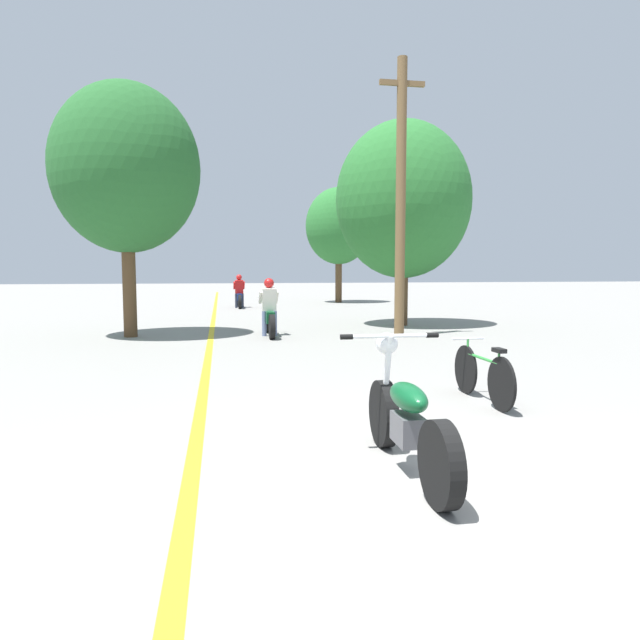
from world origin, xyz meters
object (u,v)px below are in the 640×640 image
Objects in this scene: roadside_tree_right_far at (339,226)px; motorcycle_rider_lead at (269,314)px; roadside_tree_left at (126,169)px; motorcycle_rider_far at (239,295)px; motorcycle_foreground at (406,419)px; bicycle_parked at (483,374)px; utility_pole at (401,196)px; roadside_tree_right_near at (404,200)px.

roadside_tree_right_far is 14.33m from motorcycle_rider_lead.
roadside_tree_left reaches higher than roadside_tree_right_far.
roadside_tree_right_far is 6.54m from motorcycle_rider_far.
roadside_tree_left is 4.85m from motorcycle_rider_lead.
motorcycle_rider_far reaches higher than motorcycle_foreground.
motorcycle_rider_far reaches higher than bicycle_parked.
utility_pole reaches higher than motorcycle_rider_lead.
roadside_tree_right_far is 21.14m from bicycle_parked.
motorcycle_rider_far is (-4.91, -2.96, -3.15)m from roadside_tree_right_far.
roadside_tree_right_near is 2.88× the size of motorcycle_foreground.
bicycle_parked is (-2.46, -20.73, -3.34)m from roadside_tree_right_far.
roadside_tree_right_near reaches higher than motorcycle_rider_far.
utility_pole is at bearing -9.62° from roadside_tree_left.
roadside_tree_right_near reaches higher than bicycle_parked.
utility_pole is 7.48m from bicycle_parked.
motorcycle_rider_far is (2.95, 9.92, -3.49)m from roadside_tree_left.
motorcycle_foreground is at bearing -128.48° from bicycle_parked.
roadside_tree_right_far is at bearing 87.74° from roadside_tree_right_near.
roadside_tree_left is 10.93m from motorcycle_rider_far.
utility_pole is at bearing -95.67° from roadside_tree_right_far.
motorcycle_rider_lead is 10.29m from motorcycle_rider_far.
roadside_tree_left is 2.95× the size of motorcycle_rider_lead.
roadside_tree_left reaches higher than motorcycle_rider_far.
roadside_tree_right_far is 0.92× the size of roadside_tree_left.
motorcycle_rider_far is 1.19× the size of bicycle_parked.
roadside_tree_right_far is at bearing 84.33° from utility_pole.
utility_pole reaches higher than roadside_tree_left.
bicycle_parked is (-2.01, -9.41, -3.28)m from roadside_tree_right_near.
utility_pole is 9.80m from motorcycle_foreground.
motorcycle_rider_lead is 1.05× the size of motorcycle_rider_far.
motorcycle_rider_lead reaches higher than bicycle_parked.
utility_pole is 3.38× the size of motorcycle_rider_far.
motorcycle_foreground reaches higher than bicycle_parked.
utility_pole reaches higher than roadside_tree_right_far.
motorcycle_rider_lead is at bearing -87.71° from motorcycle_rider_far.
roadside_tree_right_far is 15.10m from roadside_tree_left.
utility_pole is at bearing 72.60° from motorcycle_foreground.
motorcycle_rider_lead is at bearing -154.68° from roadside_tree_right_near.
utility_pole reaches higher than motorcycle_rider_far.
roadside_tree_left is at bearing -106.56° from motorcycle_rider_far.
roadside_tree_left is 3.69× the size of bicycle_parked.
roadside_tree_left reaches higher than motorcycle_foreground.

